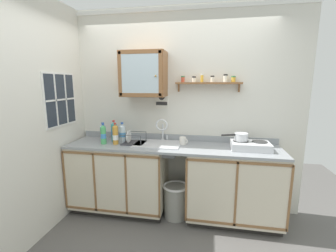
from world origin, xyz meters
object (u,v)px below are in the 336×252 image
Objects in this scene: trash_bin at (176,200)px; mug at (183,141)px; dish_rack at (133,141)px; wall_cabinet at (144,74)px; bottle_water_clear_1 at (122,133)px; warning_sign at (162,99)px; bottle_soda_green_3 at (103,135)px; bottle_detergent_teal_4 at (114,132)px; hot_plate_stove at (250,145)px; sink at (158,146)px; bottle_water_blue_2 at (103,133)px; saucepan at (241,137)px; bottle_juice_amber_0 at (115,135)px.

mug is at bearing 63.54° from trash_bin.
dish_rack is 0.49× the size of wall_cabinet.
warning_sign reaches higher than bottle_water_clear_1.
bottle_detergent_teal_4 is (0.08, 0.16, 0.01)m from bottle_soda_green_3.
hot_plate_stove is at bearing -4.43° from mug.
bottle_water_clear_1 is 0.83m from wall_cabinet.
warning_sign is at bearing 166.52° from hot_plate_stove.
sink is at bearing 4.41° from dish_rack.
bottle_water_blue_2 is 0.15m from bottle_soda_green_3.
bottle_soda_green_3 reaches higher than trash_bin.
sink is 0.78m from bottle_water_blue_2.
wall_cabinet reaches higher than warning_sign.
wall_cabinet is at bearing 175.08° from hot_plate_stove.
bottle_water_blue_2 reaches higher than hot_plate_stove.
sink is 0.63m from warning_sign.
bottle_soda_green_3 reaches higher than mug.
saucepan is at bearing -0.40° from bottle_water_clear_1.
dish_rack is at bearing 173.15° from trash_bin.
bottle_juice_amber_0 is 0.87m from mug.
bottle_water_blue_2 is at bearing -171.62° from wall_cabinet.
mug is (-0.82, 0.06, 0.00)m from hot_plate_stove.
warning_sign is (-1.14, 0.27, 0.51)m from hot_plate_stove.
sink is 0.51m from bottle_water_clear_1.
bottle_detergent_teal_4 is at bearing 177.95° from hot_plate_stove.
mug is (-0.71, 0.04, -0.09)m from saucepan.
bottle_soda_green_3 is at bearing -156.46° from wall_cabinet.
bottle_water_clear_1 is 1.06× the size of warning_sign.
hot_plate_stove is 0.15m from saucepan.
saucepan is 1.79m from bottle_water_blue_2.
bottle_juice_amber_0 reaches higher than bottle_soda_green_3.
wall_cabinet reaches higher than dish_rack.
wall_cabinet is at bearing 8.38° from bottle_water_blue_2.
wall_cabinet is at bearing 31.18° from bottle_juice_amber_0.
dish_rack is at bearing 21.12° from bottle_juice_amber_0.
trash_bin is at bearing -6.09° from bottle_water_blue_2.
saucepan is at bearing -13.72° from warning_sign.
warning_sign is at bearing 146.91° from mug.
sink is at bearing -88.68° from warning_sign.
bottle_water_blue_2 is 0.89× the size of bottle_detergent_teal_4.
dish_rack is 0.64× the size of trash_bin.
bottle_water_clear_1 reaches higher than mug.
saucepan reaches higher than mug.
bottle_soda_green_3 is at bearing -147.66° from bottle_water_clear_1.
hot_plate_stove is 1.68× the size of bottle_water_clear_1.
sink reaches higher than bottle_water_clear_1.
bottle_water_blue_2 is 0.58× the size of trash_bin.
bottle_water_blue_2 is (-1.90, 0.03, 0.07)m from hot_plate_stove.
warning_sign is (0.33, 0.28, 0.53)m from dish_rack.
wall_cabinet reaches higher than bottle_detergent_teal_4.
bottle_juice_amber_0 is at bearing 4.73° from bottle_soda_green_3.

